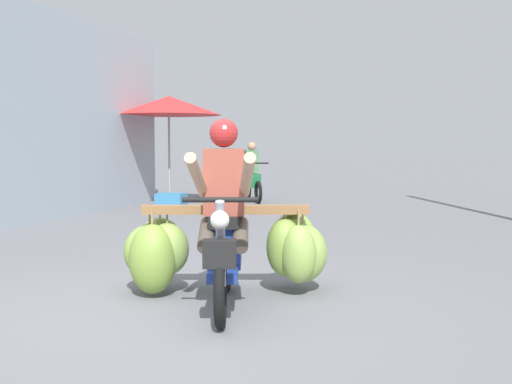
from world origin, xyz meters
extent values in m
plane|color=slate|center=(0.00, 0.00, 0.00)|extent=(120.00, 120.00, 0.00)
torus|color=black|center=(0.47, -0.18, 0.28)|extent=(0.23, 0.56, 0.56)
torus|color=black|center=(0.14, 0.97, 0.28)|extent=(0.23, 0.56, 0.56)
cube|color=navy|center=(0.33, 0.30, 0.32)|extent=(0.39, 0.60, 0.08)
cube|color=navy|center=(0.22, 0.68, 0.50)|extent=(0.45, 0.69, 0.36)
cube|color=black|center=(0.24, 0.61, 0.72)|extent=(0.42, 0.65, 0.10)
cylinder|color=gray|center=(0.45, -0.13, 0.62)|extent=(0.15, 0.29, 0.69)
cylinder|color=black|center=(0.47, -0.16, 0.96)|extent=(0.55, 0.19, 0.04)
sphere|color=silver|center=(0.49, -0.24, 0.82)|extent=(0.14, 0.14, 0.14)
cube|color=black|center=(0.50, -0.28, 0.58)|extent=(0.27, 0.22, 0.20)
cube|color=navy|center=(0.47, -0.18, 0.58)|extent=(0.17, 0.30, 0.04)
cube|color=olive|center=(0.18, 0.83, 0.78)|extent=(1.47, 0.51, 0.08)
cube|color=olive|center=(0.13, 1.00, 0.75)|extent=(1.32, 0.45, 0.06)
ellipsoid|color=olive|center=(-0.42, 0.57, 0.35)|extent=(0.49, 0.45, 0.62)
cylinder|color=#998459|center=(-0.42, 0.57, 0.71)|extent=(0.02, 0.02, 0.16)
ellipsoid|color=#8DB050|center=(0.83, 1.12, 0.37)|extent=(0.56, 0.53, 0.54)
cylinder|color=#998459|center=(0.83, 1.12, 0.70)|extent=(0.02, 0.02, 0.18)
ellipsoid|color=#8CAF4E|center=(-0.33, 0.70, 0.42)|extent=(0.52, 0.50, 0.47)
cylinder|color=#998459|center=(-0.33, 0.70, 0.71)|extent=(0.02, 0.02, 0.16)
ellipsoid|color=#87AB4A|center=(-0.52, 0.73, 0.39)|extent=(0.63, 0.61, 0.50)
cylinder|color=#998459|center=(-0.52, 0.73, 0.70)|extent=(0.02, 0.02, 0.19)
ellipsoid|color=#7EA241|center=(0.68, 0.99, 0.44)|extent=(0.35, 0.32, 0.53)
cylinder|color=#998459|center=(0.68, 0.99, 0.73)|extent=(0.02, 0.02, 0.12)
ellipsoid|color=#84A747|center=(0.71, 1.27, 0.41)|extent=(0.55, 0.51, 0.63)
cylinder|color=#998459|center=(0.71, 1.27, 0.74)|extent=(0.02, 0.02, 0.09)
ellipsoid|color=#8BAF4E|center=(0.83, 0.93, 0.39)|extent=(0.32, 0.29, 0.52)
cylinder|color=#998459|center=(0.83, 0.93, 0.71)|extent=(0.02, 0.02, 0.17)
ellipsoid|color=#89AD4C|center=(-0.50, 0.92, 0.45)|extent=(0.45, 0.41, 0.46)
cylinder|color=#998459|center=(-0.50, 0.92, 0.72)|extent=(0.02, 0.02, 0.15)
cube|color=#994738|center=(0.28, 0.49, 1.05)|extent=(0.39, 0.31, 0.56)
sphere|color=#B22626|center=(0.28, 0.47, 1.46)|extent=(0.24, 0.24, 0.24)
cylinder|color=tan|center=(0.56, 0.22, 1.11)|extent=(0.33, 0.71, 0.39)
cylinder|color=tan|center=(0.18, 0.11, 1.11)|extent=(0.24, 0.72, 0.39)
cylinder|color=#4C4238|center=(0.44, 0.41, 0.62)|extent=(0.25, 0.46, 0.27)
cylinder|color=#4C4238|center=(0.18, 0.34, 0.62)|extent=(0.25, 0.46, 0.27)
torus|color=black|center=(-1.88, 9.44, 0.26)|extent=(0.32, 0.49, 0.52)
torus|color=black|center=(-2.42, 10.40, 0.26)|extent=(0.32, 0.49, 0.52)
cube|color=#196638|center=(-2.20, 10.01, 0.50)|extent=(0.65, 0.90, 0.32)
cylinder|color=black|center=(-1.91, 9.48, 0.92)|extent=(0.45, 0.27, 0.04)
cube|color=#4C7F51|center=(-2.21, 10.02, 0.95)|extent=(0.36, 0.32, 0.52)
sphere|color=tan|center=(-2.20, 10.01, 1.30)|extent=(0.20, 0.20, 0.20)
cube|color=#9EADB7|center=(-6.04, 6.11, 1.86)|extent=(3.08, 7.00, 3.73)
cylinder|color=#99999E|center=(-3.78, 8.78, 1.05)|extent=(0.05, 0.05, 2.10)
cone|color=red|center=(-3.78, 8.78, 2.21)|extent=(2.35, 2.35, 0.42)
cube|color=teal|center=(-3.17, 7.43, 0.18)|extent=(0.56, 0.40, 0.36)
camera|label=1|loc=(1.99, -4.66, 1.38)|focal=45.35mm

